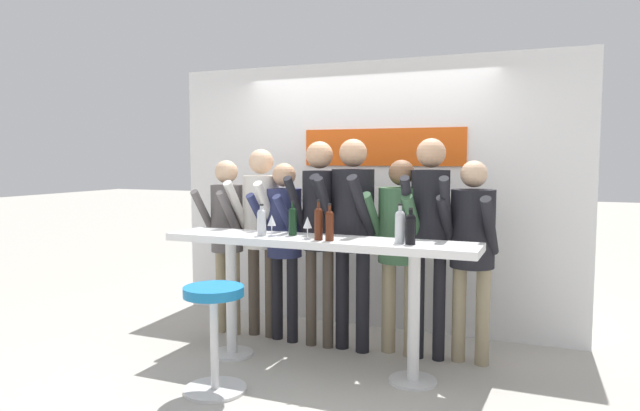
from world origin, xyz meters
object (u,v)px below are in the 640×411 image
Objects in this scene: wine_bottle_2 at (262,221)px; wine_bottle_3 at (293,220)px; person_left at (261,220)px; person_center_right at (352,220)px; person_center at (319,217)px; tasting_table at (317,260)px; person_center_left at (284,231)px; wine_glass_1 at (272,221)px; person_far_left at (226,225)px; person_rightmost at (472,239)px; wine_glass_0 at (307,223)px; bar_stool at (214,321)px; person_right at (400,236)px; wine_bottle_1 at (400,225)px; wine_bottle_0 at (411,227)px; wine_bottle_4 at (330,224)px; wine_bottle_5 at (319,222)px; person_far_right at (430,221)px.

wine_bottle_3 is at bearing 27.25° from wine_bottle_2.
person_center_right is (0.92, -0.06, 0.04)m from person_left.
wine_bottle_3 is at bearing -95.20° from person_center.
person_center_left is (-0.54, 0.52, 0.15)m from tasting_table.
wine_bottle_3 is 1.58× the size of wine_glass_1.
person_far_left is 2.27m from person_rightmost.
wine_bottle_3 is 0.25m from wine_glass_0.
person_center is 0.99× the size of person_center_right.
bar_stool is at bearing -103.36° from person_center.
person_left is at bearing 139.14° from wine_glass_0.
person_right is 9.43× the size of wine_glass_1.
wine_glass_0 is at bearing -38.27° from person_left.
bar_stool is 2.61× the size of wine_bottle_1.
wine_bottle_0 is 0.95× the size of wine_bottle_4.
person_center is at bearing 71.66° from wine_glass_1.
wine_bottle_1 is at bearing -66.60° from person_right.
person_center is 0.61m from wine_bottle_2.
person_center_right reaches higher than wine_bottle_5.
person_center is at bearing 110.45° from tasting_table.
tasting_table is at bearing 175.64° from wine_bottle_0.
person_far_right is at bearing 12.46° from person_center_left.
person_left is 1.08× the size of person_center_left.
bar_stool is at bearing -134.94° from person_rightmost.
wine_bottle_4 is (-0.52, -0.09, -0.01)m from wine_bottle_1.
tasting_table reaches higher than bar_stool.
person_center_right reaches higher than person_right.
tasting_table is at bearing -32.53° from person_left.
wine_bottle_1 is at bearing 29.74° from bar_stool.
person_center_right reaches higher than person_rightmost.
bar_stool is at bearing -152.91° from wine_bottle_0.
wine_bottle_2 is at bearing -157.20° from person_far_right.
wine_bottle_4 is at bearing -136.70° from person_far_right.
wine_bottle_1 reaches higher than wine_glass_0.
wine_bottle_3 is (-0.76, -0.52, 0.16)m from person_right.
person_far_left is 5.84× the size of wine_bottle_4.
person_rightmost reaches higher than wine_bottle_1.
wine_bottle_2 is at bearing 174.87° from wine_bottle_5.
person_far_right is 6.25× the size of wine_bottle_1.
person_far_right is at bearing 1.71° from person_left.
person_rightmost is at bearing 60.84° from wine_bottle_0.
bar_stool is 0.42× the size of person_center.
person_center_left reaches higher than wine_glass_1.
person_center is at bearing 6.55° from person_center_left.
person_center_right is 10.44× the size of wine_glass_1.
person_far_left is 2.00m from wine_bottle_0.
wine_bottle_5 reaches higher than bar_stool.
person_rightmost is at bearing 30.39° from wine_glass_0.
person_right is at bearing 32.71° from wine_bottle_2.
wine_glass_0 is at bearing -5.08° from wine_bottle_2.
person_rightmost is at bearing 35.87° from wine_bottle_4.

